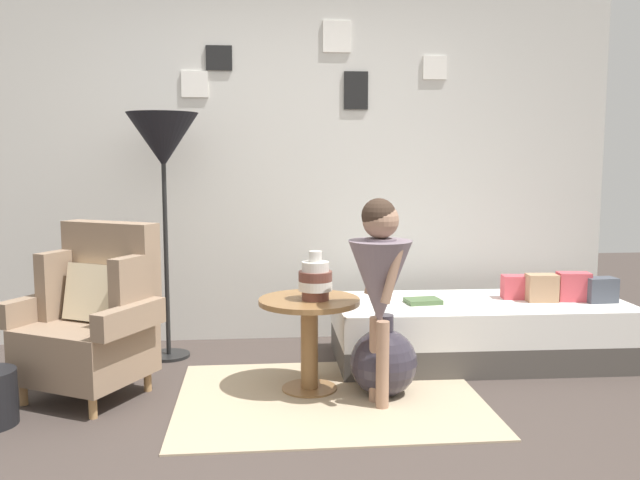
{
  "coord_description": "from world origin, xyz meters",
  "views": [
    {
      "loc": [
        -0.22,
        -2.99,
        1.33
      ],
      "look_at": [
        0.15,
        0.95,
        0.85
      ],
      "focal_mm": 37.63,
      "sensor_mm": 36.0,
      "label": 1
    }
  ],
  "objects": [
    {
      "name": "pillow_back",
      "position": [
        1.63,
        1.17,
        0.49
      ],
      "size": [
        0.2,
        0.13,
        0.18
      ],
      "primitive_type": "cube",
      "rotation": [
        0.0,
        0.0,
        -0.06
      ],
      "color": "tan",
      "rests_on": "daybed"
    },
    {
      "name": "pillow_extra",
      "position": [
        1.49,
        1.28,
        0.48
      ],
      "size": [
        0.17,
        0.14,
        0.16
      ],
      "primitive_type": "cube",
      "rotation": [
        0.0,
        0.0,
        -0.12
      ],
      "color": "#D64C56",
      "rests_on": "daybed"
    },
    {
      "name": "pillow_head",
      "position": [
        2.01,
        1.11,
        0.48
      ],
      "size": [
        0.2,
        0.13,
        0.16
      ],
      "primitive_type": "cube",
      "rotation": [
        0.0,
        0.0,
        0.06
      ],
      "color": "#474C56",
      "rests_on": "daybed"
    },
    {
      "name": "demijohn_near",
      "position": [
        0.48,
        0.62,
        0.19
      ],
      "size": [
        0.38,
        0.38,
        0.46
      ],
      "color": "#332D38",
      "rests_on": "ground"
    },
    {
      "name": "vase_striped",
      "position": [
        0.1,
        0.7,
        0.66
      ],
      "size": [
        0.19,
        0.19,
        0.28
      ],
      "color": "brown",
      "rests_on": "side_table"
    },
    {
      "name": "floor_lamp",
      "position": [
        -0.83,
        1.49,
        1.41
      ],
      "size": [
        0.46,
        0.46,
        1.63
      ],
      "color": "black",
      "rests_on": "ground"
    },
    {
      "name": "gallery_wall",
      "position": [
        0.0,
        1.95,
        1.3
      ],
      "size": [
        4.8,
        0.12,
        2.6
      ],
      "color": "beige",
      "rests_on": "ground"
    },
    {
      "name": "pillow_mid",
      "position": [
        1.85,
        1.17,
        0.49
      ],
      "size": [
        0.22,
        0.15,
        0.19
      ],
      "primitive_type": "cube",
      "rotation": [
        0.0,
        0.0,
        -0.13
      ],
      "color": "#D64C56",
      "rests_on": "daybed"
    },
    {
      "name": "rug",
      "position": [
        0.17,
        0.58,
        0.01
      ],
      "size": [
        1.68,
        1.3,
        0.01
      ],
      "primitive_type": "cube",
      "color": "tan",
      "rests_on": "ground"
    },
    {
      "name": "side_table",
      "position": [
        0.07,
        0.73,
        0.39
      ],
      "size": [
        0.58,
        0.58,
        0.54
      ],
      "color": "olive",
      "rests_on": "ground"
    },
    {
      "name": "daybed",
      "position": [
        1.24,
        1.21,
        0.2
      ],
      "size": [
        1.91,
        0.83,
        0.4
      ],
      "color": "#4C4742",
      "rests_on": "ground"
    },
    {
      "name": "armchair",
      "position": [
        -1.15,
        0.8,
        0.44
      ],
      "size": [
        0.9,
        0.83,
        0.97
      ],
      "color": "tan",
      "rests_on": "ground"
    },
    {
      "name": "person_child",
      "position": [
        0.42,
        0.46,
        0.72
      ],
      "size": [
        0.34,
        0.34,
        1.13
      ],
      "color": "#A37A60",
      "rests_on": "ground"
    },
    {
      "name": "ground_plane",
      "position": [
        0.0,
        0.0,
        0.0
      ],
      "size": [
        12.0,
        12.0,
        0.0
      ],
      "primitive_type": "plane",
      "color": "#423833"
    },
    {
      "name": "book_on_daybed",
      "position": [
        0.84,
        1.18,
        0.42
      ],
      "size": [
        0.24,
        0.18,
        0.03
      ],
      "primitive_type": "cube",
      "rotation": [
        0.0,
        0.0,
        0.11
      ],
      "color": "#4D683F",
      "rests_on": "daybed"
    }
  ]
}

